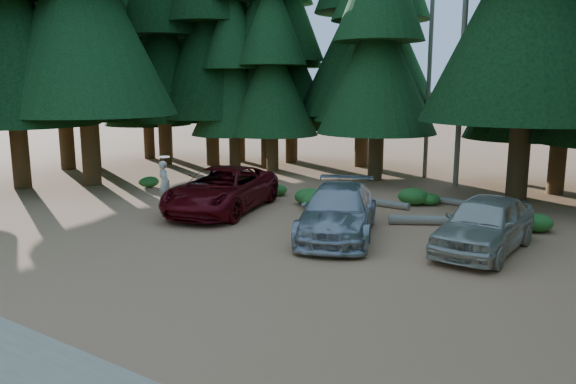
# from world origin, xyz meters

# --- Properties ---
(ground) EXTENTS (160.00, 160.00, 0.00)m
(ground) POSITION_xyz_m (0.00, 0.00, 0.00)
(ground) COLOR tan
(ground) RESTS_ON ground
(forest_belt_north) EXTENTS (36.00, 7.00, 22.00)m
(forest_belt_north) POSITION_xyz_m (0.00, 15.00, 0.00)
(forest_belt_north) COLOR black
(forest_belt_north) RESTS_ON ground
(forest_belt_west) EXTENTS (6.00, 22.00, 22.00)m
(forest_belt_west) POSITION_xyz_m (-15.50, 4.00, 0.00)
(forest_belt_west) COLOR black
(forest_belt_west) RESTS_ON ground
(snag_front) EXTENTS (0.24, 0.24, 12.00)m
(snag_front) POSITION_xyz_m (0.80, 14.50, 6.00)
(snag_front) COLOR gray
(snag_front) RESTS_ON ground
(snag_back) EXTENTS (0.20, 0.20, 10.00)m
(snag_back) POSITION_xyz_m (-1.20, 16.00, 5.00)
(snag_back) COLOR gray
(snag_back) RESTS_ON ground
(red_pickup) EXTENTS (4.00, 6.10, 1.56)m
(red_pickup) POSITION_xyz_m (-4.56, 4.84, 0.78)
(red_pickup) COLOR #5E080F
(red_pickup) RESTS_ON ground
(silver_minivan_center) EXTENTS (3.94, 5.58, 1.50)m
(silver_minivan_center) POSITION_xyz_m (0.54, 4.22, 0.75)
(silver_minivan_center) COLOR #A9ACB1
(silver_minivan_center) RESTS_ON ground
(silver_minivan_right) EXTENTS (1.98, 4.56, 1.53)m
(silver_minivan_right) POSITION_xyz_m (4.60, 5.06, 0.77)
(silver_minivan_right) COLOR beige
(silver_minivan_right) RESTS_ON ground
(frisbee_player) EXTENTS (0.66, 0.52, 1.75)m
(frisbee_player) POSITION_xyz_m (-5.80, 3.28, 1.10)
(frisbee_player) COLOR beige
(frisbee_player) RESTS_ON ground
(log_left) EXTENTS (3.69, 0.41, 0.26)m
(log_left) POSITION_xyz_m (-0.86, 8.74, 0.13)
(log_left) COLOR gray
(log_left) RESTS_ON ground
(log_mid) EXTENTS (3.11, 0.72, 0.26)m
(log_mid) POSITION_xyz_m (2.00, 10.46, 0.13)
(log_mid) COLOR gray
(log_mid) RESTS_ON ground
(log_right) EXTENTS (4.35, 2.62, 0.31)m
(log_right) POSITION_xyz_m (3.32, 7.57, 0.15)
(log_right) COLOR gray
(log_right) RESTS_ON ground
(shrub_far_left) EXTENTS (0.84, 0.84, 0.46)m
(shrub_far_left) POSITION_xyz_m (-4.58, 8.28, 0.23)
(shrub_far_left) COLOR #206B25
(shrub_far_left) RESTS_ON ground
(shrub_left) EXTENTS (1.12, 1.12, 0.61)m
(shrub_left) POSITION_xyz_m (-2.54, 7.51, 0.31)
(shrub_left) COLOR #206B25
(shrub_left) RESTS_ON ground
(shrub_center_left) EXTENTS (1.21, 1.21, 0.67)m
(shrub_center_left) POSITION_xyz_m (-1.84, 6.97, 0.33)
(shrub_center_left) COLOR #206B25
(shrub_center_left) RESTS_ON ground
(shrub_center_right) EXTENTS (0.81, 0.81, 0.45)m
(shrub_center_right) POSITION_xyz_m (1.24, 10.00, 0.22)
(shrub_center_right) COLOR #206B25
(shrub_center_right) RESTS_ON ground
(shrub_right) EXTENTS (1.15, 1.15, 0.63)m
(shrub_right) POSITION_xyz_m (0.71, 9.73, 0.32)
(shrub_right) COLOR #206B25
(shrub_right) RESTS_ON ground
(shrub_far_right) EXTENTS (1.00, 1.00, 0.55)m
(shrub_far_right) POSITION_xyz_m (5.36, 8.13, 0.27)
(shrub_far_right) COLOR #206B25
(shrub_far_right) RESTS_ON ground
(shrub_edge_west) EXTENTS (0.88, 0.88, 0.49)m
(shrub_edge_west) POSITION_xyz_m (-10.37, 6.65, 0.24)
(shrub_edge_west) COLOR #206B25
(shrub_edge_west) RESTS_ON ground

